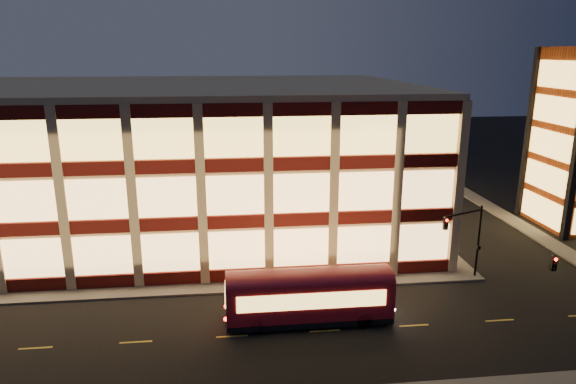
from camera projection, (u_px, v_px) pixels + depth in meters
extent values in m
plane|color=black|center=(177.00, 296.00, 38.03)|extent=(200.00, 200.00, 0.00)
cube|color=#514F4C|center=(138.00, 292.00, 38.65)|extent=(54.00, 2.00, 0.15)
cube|color=#514F4C|center=(403.00, 215.00, 56.77)|extent=(2.00, 30.00, 0.15)
cube|color=#514F4C|center=(497.00, 211.00, 57.95)|extent=(2.00, 30.00, 0.15)
cube|color=tan|center=(159.00, 159.00, 52.13)|extent=(50.00, 30.00, 14.00)
cube|color=tan|center=(154.00, 86.00, 50.20)|extent=(50.40, 30.40, 0.50)
cube|color=#470C0A|center=(140.00, 280.00, 39.34)|extent=(50.10, 0.25, 1.00)
cube|color=#FCB969|center=(137.00, 254.00, 38.80)|extent=(49.00, 0.20, 3.00)
cube|color=#470C0A|center=(396.00, 210.00, 56.52)|extent=(0.25, 30.10, 1.00)
cube|color=#FCB969|center=(396.00, 192.00, 55.96)|extent=(0.20, 29.00, 3.00)
cube|color=#470C0A|center=(135.00, 225.00, 38.17)|extent=(50.10, 0.25, 1.00)
cube|color=#FCB969|center=(133.00, 198.00, 37.63)|extent=(49.00, 0.20, 3.00)
cube|color=#470C0A|center=(398.00, 171.00, 55.35)|extent=(0.25, 30.10, 1.00)
cube|color=#FCB969|center=(399.00, 152.00, 54.79)|extent=(0.20, 29.00, 3.00)
cube|color=#470C0A|center=(130.00, 168.00, 36.99)|extent=(50.10, 0.25, 1.00)
cube|color=#FCB969|center=(128.00, 139.00, 36.46)|extent=(49.00, 0.20, 3.00)
cube|color=#470C0A|center=(400.00, 131.00, 54.18)|extent=(0.25, 30.10, 1.00)
cube|color=#FCB969|center=(401.00, 111.00, 53.62)|extent=(0.20, 29.00, 3.00)
cube|color=black|center=(529.00, 134.00, 54.84)|extent=(0.60, 0.60, 18.00)
cube|color=#FFC759|center=(541.00, 209.00, 52.91)|extent=(0.16, 6.60, 2.60)
cube|color=#FFC759|center=(545.00, 177.00, 52.01)|extent=(0.16, 6.60, 2.60)
cube|color=#FFC759|center=(550.00, 144.00, 51.10)|extent=(0.16, 6.60, 2.60)
cube|color=#FFC759|center=(555.00, 110.00, 50.20)|extent=(0.16, 6.60, 2.60)
cube|color=#FFC759|center=(560.00, 74.00, 49.29)|extent=(0.16, 6.60, 2.60)
cylinder|color=black|center=(478.00, 242.00, 40.53)|extent=(0.18, 0.18, 6.00)
cylinder|color=black|center=(464.00, 213.00, 38.90)|extent=(3.56, 1.63, 0.14)
cube|color=black|center=(446.00, 223.00, 38.13)|extent=(0.32, 0.32, 0.95)
sphere|color=#FF0C05|center=(447.00, 220.00, 37.88)|extent=(0.20, 0.20, 0.20)
cube|color=black|center=(479.00, 248.00, 40.44)|extent=(0.25, 0.18, 0.28)
cylinder|color=black|center=(576.00, 269.00, 28.98)|extent=(0.14, 4.00, 0.14)
cube|color=black|center=(553.00, 263.00, 31.03)|extent=(0.32, 0.32, 0.95)
sphere|color=#FF0C05|center=(556.00, 259.00, 30.78)|extent=(0.20, 0.20, 0.20)
cube|color=maroon|center=(309.00, 296.00, 34.08)|extent=(10.97, 2.75, 2.52)
cube|color=black|center=(309.00, 316.00, 34.47)|extent=(10.97, 2.75, 0.38)
cylinder|color=black|center=(258.00, 327.00, 32.91)|extent=(0.99, 0.33, 0.99)
cylinder|color=black|center=(256.00, 309.00, 35.22)|extent=(0.99, 0.33, 0.99)
cylinder|color=black|center=(364.00, 321.00, 33.67)|extent=(0.99, 0.33, 0.99)
cylinder|color=black|center=(356.00, 303.00, 35.98)|extent=(0.99, 0.33, 0.99)
cube|color=#FFC759|center=(312.00, 301.00, 32.65)|extent=(9.65, 0.06, 1.10)
cube|color=#FFC759|center=(306.00, 282.00, 35.33)|extent=(9.65, 0.06, 1.10)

